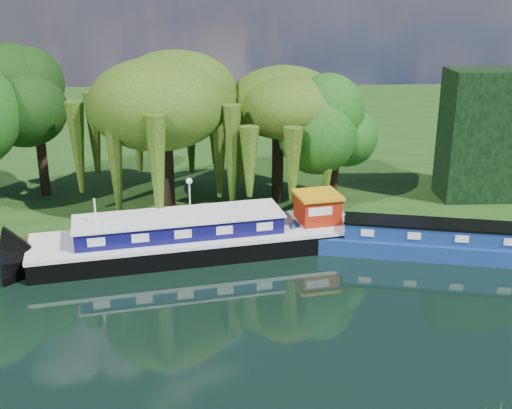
{
  "coord_description": "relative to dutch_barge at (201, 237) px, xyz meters",
  "views": [
    {
      "loc": [
        2.62,
        -23.93,
        13.49
      ],
      "look_at": [
        4.06,
        6.46,
        2.8
      ],
      "focal_mm": 45.0,
      "sensor_mm": 36.0,
      "label": 1
    }
  ],
  "objects": [
    {
      "name": "narrowboat",
      "position": [
        12.1,
        -0.89,
        -0.19
      ],
      "size": [
        13.4,
        5.08,
        1.93
      ],
      "rotation": [
        0.0,
        0.0,
        -0.22
      ],
      "color": "navy",
      "rests_on": "ground"
    },
    {
      "name": "ground",
      "position": [
        -1.2,
        -6.99,
        -0.88
      ],
      "size": [
        120.0,
        120.0,
        0.0
      ],
      "primitive_type": "plane",
      "color": "black"
    },
    {
      "name": "lamppost",
      "position": [
        -0.7,
        3.51,
        1.54
      ],
      "size": [
        0.36,
        0.36,
        2.56
      ],
      "color": "silver",
      "rests_on": "far_bank"
    },
    {
      "name": "red_dinghy",
      "position": [
        -8.23,
        -0.86,
        -0.88
      ],
      "size": [
        3.28,
        2.74,
        0.58
      ],
      "primitive_type": "imported",
      "rotation": [
        0.0,
        0.0,
        1.87
      ],
      "color": "maroon",
      "rests_on": "ground"
    },
    {
      "name": "willow_right",
      "position": [
        4.51,
        6.6,
        4.94
      ],
      "size": [
        6.05,
        6.05,
        7.37
      ],
      "color": "black",
      "rests_on": "far_bank"
    },
    {
      "name": "far_bank",
      "position": [
        -1.2,
        27.01,
        -0.66
      ],
      "size": [
        120.0,
        52.0,
        0.45
      ],
      "primitive_type": "cube",
      "color": "#18370F",
      "rests_on": "ground"
    },
    {
      "name": "tree_far_mid",
      "position": [
        -10.22,
        8.81,
        5.55
      ],
      "size": [
        5.3,
        5.3,
        8.68
      ],
      "color": "black",
      "rests_on": "far_bank"
    },
    {
      "name": "conifer_hedge",
      "position": [
        17.8,
        7.01,
        3.57
      ],
      "size": [
        6.0,
        3.0,
        8.0
      ],
      "primitive_type": "cube",
      "color": "black",
      "rests_on": "far_bank"
    },
    {
      "name": "mooring_posts",
      "position": [
        -1.7,
        1.41,
        0.07
      ],
      "size": [
        19.16,
        0.16,
        1.0
      ],
      "color": "silver",
      "rests_on": "far_bank"
    },
    {
      "name": "dutch_barge",
      "position": [
        0.0,
        0.0,
        0.0
      ],
      "size": [
        17.3,
        7.11,
        3.56
      ],
      "rotation": [
        0.0,
        0.0,
        0.2
      ],
      "color": "black",
      "rests_on": "ground"
    },
    {
      "name": "willow_left",
      "position": [
        -2.11,
        6.3,
        5.89
      ],
      "size": [
        7.27,
        7.27,
        8.71
      ],
      "color": "black",
      "rests_on": "far_bank"
    },
    {
      "name": "tree_far_right",
      "position": [
        7.83,
        5.56,
        4.31
      ],
      "size": [
        4.2,
        4.2,
        6.88
      ],
      "color": "black",
      "rests_on": "far_bank"
    },
    {
      "name": "white_cruiser",
      "position": [
        15.44,
        0.24,
        -0.88
      ],
      "size": [
        3.06,
        2.85,
        1.32
      ],
      "primitive_type": "imported",
      "rotation": [
        0.0,
        0.0,
        1.9
      ],
      "color": "silver",
      "rests_on": "ground"
    }
  ]
}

